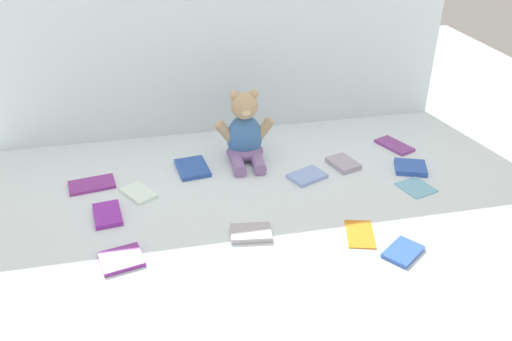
{
  "coord_description": "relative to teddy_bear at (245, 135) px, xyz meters",
  "views": [
    {
      "loc": [
        -0.27,
        -1.4,
        0.87
      ],
      "look_at": [
        0.01,
        -0.1,
        0.1
      ],
      "focal_mm": 36.92,
      "sensor_mm": 36.0,
      "label": 1
    }
  ],
  "objects": [
    {
      "name": "book_case_10",
      "position": [
        0.17,
        -0.16,
        -0.09
      ],
      "size": [
        0.13,
        0.12,
        0.01
      ],
      "primitive_type": "cube",
      "rotation": [
        0.0,
        0.0,
        5.12
      ],
      "color": "#88A4E5",
      "rests_on": "ground_plane"
    },
    {
      "name": "book_case_3",
      "position": [
        0.48,
        -0.3,
        -0.09
      ],
      "size": [
        0.12,
        0.12,
        0.01
      ],
      "primitive_type": "cube",
      "rotation": [
        0.0,
        0.0,
        3.43
      ],
      "color": "#72B6D3",
      "rests_on": "ground_plane"
    },
    {
      "name": "book_case_7",
      "position": [
        -0.41,
        -0.46,
        -0.09
      ],
      "size": [
        0.12,
        0.11,
        0.01
      ],
      "primitive_type": "cube",
      "rotation": [
        0.0,
        0.0,
        4.94
      ],
      "color": "#7E308E",
      "rests_on": "ground_plane"
    },
    {
      "name": "book_case_11",
      "position": [
        -0.36,
        -0.15,
        -0.09
      ],
      "size": [
        0.12,
        0.13,
        0.01
      ],
      "primitive_type": "cube",
      "rotation": [
        0.0,
        0.0,
        3.68
      ],
      "color": "white",
      "rests_on": "ground_plane"
    },
    {
      "name": "book_case_12",
      "position": [
        0.3,
        -0.58,
        -0.09
      ],
      "size": [
        0.13,
        0.12,
        0.01
      ],
      "primitive_type": "cube",
      "rotation": [
        0.0,
        0.0,
        5.35
      ],
      "color": "#3057B2",
      "rests_on": "ground_plane"
    },
    {
      "name": "book_case_6",
      "position": [
        -0.07,
        -0.42,
        -0.08
      ],
      "size": [
        0.12,
        0.09,
        0.02
      ],
      "primitive_type": "cube",
      "rotation": [
        0.0,
        0.0,
        4.58
      ],
      "color": "#A7A3AA",
      "rests_on": "ground_plane"
    },
    {
      "name": "book_case_4",
      "position": [
        0.31,
        -0.11,
        -0.08
      ],
      "size": [
        0.1,
        0.12,
        0.02
      ],
      "primitive_type": "cube",
      "rotation": [
        0.0,
        0.0,
        3.45
      ],
      "color": "#A298AD",
      "rests_on": "ground_plane"
    },
    {
      "name": "ground_plane",
      "position": [
        -0.02,
        -0.15,
        -0.09
      ],
      "size": [
        3.2,
        3.2,
        0.0
      ],
      "primitive_type": "plane",
      "color": "silver"
    },
    {
      "name": "book_case_8",
      "position": [
        -0.45,
        -0.25,
        -0.08
      ],
      "size": [
        0.09,
        0.13,
        0.01
      ],
      "primitive_type": "cube",
      "rotation": [
        0.0,
        0.0,
        3.27
      ],
      "color": "purple",
      "rests_on": "ground_plane"
    },
    {
      "name": "book_case_9",
      "position": [
        0.52,
        -0.19,
        -0.08
      ],
      "size": [
        0.13,
        0.12,
        0.02
      ],
      "primitive_type": "cube",
      "rotation": [
        0.0,
        0.0,
        2.78
      ],
      "color": "#2D55B6",
      "rests_on": "ground_plane"
    },
    {
      "name": "book_case_2",
      "position": [
        0.22,
        -0.48,
        -0.09
      ],
      "size": [
        0.1,
        0.14,
        0.01
      ],
      "primitive_type": "cube",
      "rotation": [
        0.0,
        0.0,
        6.01
      ],
      "color": "orange",
      "rests_on": "ground_plane"
    },
    {
      "name": "book_case_1",
      "position": [
        0.54,
        -0.02,
        -0.09
      ],
      "size": [
        0.11,
        0.15,
        0.01
      ],
      "primitive_type": "cube",
      "rotation": [
        0.0,
        0.0,
        0.39
      ],
      "color": "#813B8C",
      "rests_on": "ground_plane"
    },
    {
      "name": "book_case_0",
      "position": [
        -0.5,
        -0.07,
        -0.09
      ],
      "size": [
        0.15,
        0.1,
        0.01
      ],
      "primitive_type": "cube",
      "rotation": [
        0.0,
        0.0,
        1.73
      ],
      "color": "#842E8A",
      "rests_on": "ground_plane"
    },
    {
      "name": "book_case_5",
      "position": [
        -0.18,
        -0.04,
        -0.08
      ],
      "size": [
        0.11,
        0.14,
        0.01
      ],
      "primitive_type": "cube",
      "rotation": [
        0.0,
        0.0,
        3.26
      ],
      "color": "#294FA8",
      "rests_on": "ground_plane"
    },
    {
      "name": "backdrop_drape",
      "position": [
        -0.02,
        0.25,
        0.28
      ],
      "size": [
        1.64,
        0.03,
        0.74
      ],
      "primitive_type": "cube",
      "color": "silver",
      "rests_on": "ground_plane"
    },
    {
      "name": "teddy_bear",
      "position": [
        0.0,
        0.0,
        0.0
      ],
      "size": [
        0.2,
        0.18,
        0.25
      ],
      "rotation": [
        0.0,
        0.0,
        -0.05
      ],
      "color": "#3F72B2",
      "rests_on": "ground_plane"
    }
  ]
}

